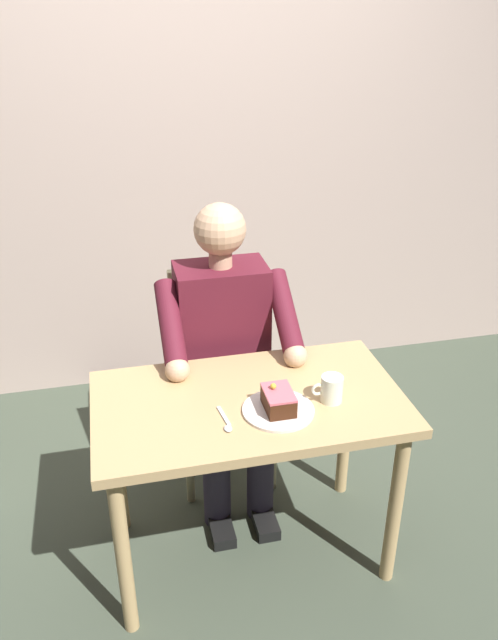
# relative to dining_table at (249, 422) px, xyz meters

# --- Properties ---
(ground_plane) EXTENTS (14.00, 14.00, 0.00)m
(ground_plane) POSITION_rel_dining_table_xyz_m (0.00, 0.00, -0.61)
(ground_plane) COLOR #3E4739
(cafe_rear_panel) EXTENTS (6.40, 0.12, 3.00)m
(cafe_rear_panel) POSITION_rel_dining_table_xyz_m (0.00, -1.42, 0.89)
(cafe_rear_panel) COLOR #B7A093
(cafe_rear_panel) RESTS_ON ground
(dining_table) EXTENTS (1.06, 0.60, 0.71)m
(dining_table) POSITION_rel_dining_table_xyz_m (0.00, 0.00, 0.00)
(dining_table) COLOR tan
(dining_table) RESTS_ON ground
(chair) EXTENTS (0.42, 0.42, 0.92)m
(chair) POSITION_rel_dining_table_xyz_m (0.00, -0.58, -0.10)
(chair) COLOR tan
(chair) RESTS_ON ground
(seated_person) EXTENTS (0.53, 0.58, 1.26)m
(seated_person) POSITION_rel_dining_table_xyz_m (0.00, -0.41, 0.05)
(seated_person) COLOR #541623
(seated_person) RESTS_ON ground
(dessert_plate) EXTENTS (0.24, 0.24, 0.01)m
(dessert_plate) POSITION_rel_dining_table_xyz_m (-0.08, 0.09, 0.10)
(dessert_plate) COLOR silver
(dessert_plate) RESTS_ON dining_table
(cake_slice) EXTENTS (0.09, 0.13, 0.09)m
(cake_slice) POSITION_rel_dining_table_xyz_m (-0.08, 0.09, 0.14)
(cake_slice) COLOR #3D1E0E
(cake_slice) RESTS_ON dessert_plate
(coffee_cup) EXTENTS (0.11, 0.07, 0.09)m
(coffee_cup) POSITION_rel_dining_table_xyz_m (-0.27, 0.07, 0.15)
(coffee_cup) COLOR white
(coffee_cup) RESTS_ON dining_table
(dessert_spoon) EXTENTS (0.03, 0.14, 0.01)m
(dessert_spoon) POSITION_rel_dining_table_xyz_m (0.10, 0.12, 0.10)
(dessert_spoon) COLOR silver
(dessert_spoon) RESTS_ON dining_table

